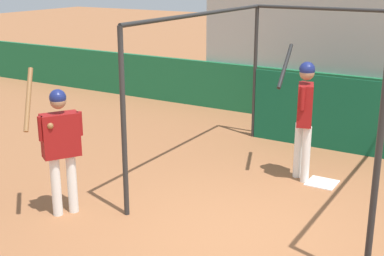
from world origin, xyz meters
The scene contains 7 objects.
ground_plane centered at (0.00, 0.00, 0.00)m, with size 60.00×60.00×0.00m, color #935B38.
outfield_wall centered at (0.00, 5.49, 0.55)m, with size 24.00×0.12×1.09m.
bleacher_section centered at (0.00, 7.15, 1.38)m, with size 7.05×3.20×2.77m.
batting_cage centered at (0.06, 3.13, 1.18)m, with size 3.24×4.14×2.55m.
home_plate centered at (0.41, 2.24, 0.01)m, with size 0.44×0.44×0.02m.
player_batter centered at (0.04, 2.25, 1.14)m, with size 0.66×0.81×2.05m.
player_waiting centered at (-2.26, -0.57, 1.04)m, with size 0.58×0.81×1.99m.
Camera 1 is at (2.61, -5.37, 3.19)m, focal length 50.00 mm.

